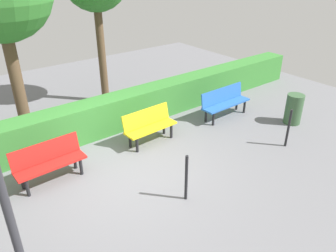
% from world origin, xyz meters
% --- Properties ---
extents(ground_plane, '(17.60, 17.60, 0.00)m').
position_xyz_m(ground_plane, '(0.00, 0.00, 0.00)').
color(ground_plane, slate).
extents(bench_blue, '(1.66, 0.48, 0.86)m').
position_xyz_m(bench_blue, '(-3.78, -0.67, 0.48)').
color(bench_blue, blue).
rests_on(bench_blue, ground_plane).
extents(bench_yellow, '(1.42, 0.52, 0.86)m').
position_xyz_m(bench_yellow, '(-1.17, -0.79, 0.48)').
color(bench_yellow, yellow).
rests_on(bench_yellow, ground_plane).
extents(bench_red, '(1.47, 0.50, 0.86)m').
position_xyz_m(bench_red, '(1.43, -0.73, 0.48)').
color(bench_red, red).
rests_on(bench_red, ground_plane).
extents(hedge_row, '(13.60, 0.67, 0.94)m').
position_xyz_m(hedge_row, '(-1.16, -1.98, 0.47)').
color(hedge_row, '#387F33').
rests_on(hedge_row, ground_plane).
extents(railing_post_near, '(0.06, 0.06, 1.00)m').
position_xyz_m(railing_post_near, '(-3.74, 1.52, 0.50)').
color(railing_post_near, black).
rests_on(railing_post_near, ground_plane).
extents(railing_post_mid, '(0.06, 0.06, 1.00)m').
position_xyz_m(railing_post_mid, '(-0.42, 1.52, 0.50)').
color(railing_post_mid, black).
rests_on(railing_post_mid, ground_plane).
extents(trash_bin, '(0.47, 0.47, 0.86)m').
position_xyz_m(trash_bin, '(-5.01, 0.85, 0.43)').
color(trash_bin, '#385938').
rests_on(trash_bin, ground_plane).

